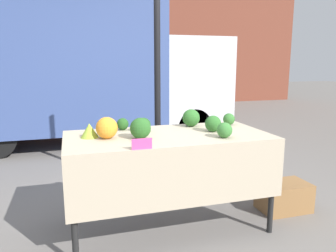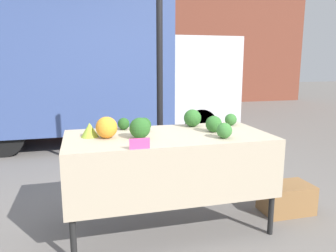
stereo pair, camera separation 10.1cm
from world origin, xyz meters
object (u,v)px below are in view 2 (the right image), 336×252
(orange_cauliflower, at_px, (107,127))
(produce_crate, at_px, (286,198))
(price_sign, at_px, (140,144))
(parked_truck, at_px, (93,69))

(orange_cauliflower, xyz_separation_m, produce_crate, (1.83, -0.04, -0.84))
(orange_cauliflower, relative_size, price_sign, 1.19)
(orange_cauliflower, xyz_separation_m, price_sign, (0.21, -0.44, -0.05))
(parked_truck, height_order, produce_crate, parked_truck)
(orange_cauliflower, bearing_deg, produce_crate, -1.12)
(orange_cauliflower, height_order, price_sign, orange_cauliflower)
(produce_crate, bearing_deg, orange_cauliflower, 178.88)
(price_sign, height_order, produce_crate, price_sign)
(parked_truck, xyz_separation_m, produce_crate, (1.79, -3.78, -1.27))
(price_sign, xyz_separation_m, produce_crate, (1.62, 0.41, -0.79))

